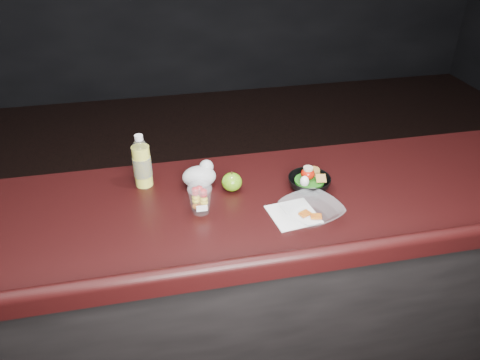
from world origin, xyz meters
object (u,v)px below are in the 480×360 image
Objects in this scene: fruit_cup at (200,197)px; snack_bowl at (309,182)px; lemonade_bottle at (142,165)px; green_apple at (232,182)px; takeout_bowl at (311,211)px.

fruit_cup reaches higher than snack_bowl.
lemonade_bottle reaches higher than green_apple.
snack_bowl is (0.29, -0.05, -0.01)m from green_apple.
fruit_cup is at bearing -49.55° from lemonade_bottle.
fruit_cup is 0.18m from green_apple.
fruit_cup reaches higher than takeout_bowl.
lemonade_bottle is 0.29m from fruit_cup.
fruit_cup is at bearing -171.59° from snack_bowl.
green_apple is (0.14, 0.12, -0.03)m from fruit_cup.
takeout_bowl is (0.56, -0.34, -0.06)m from lemonade_bottle.
takeout_bowl is at bearing -43.97° from green_apple.
lemonade_bottle is 1.72× the size of fruit_cup.
lemonade_bottle is at bearing 149.18° from takeout_bowl.
lemonade_bottle is 0.64m from snack_bowl.
takeout_bowl is at bearing -16.85° from fruit_cup.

